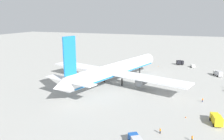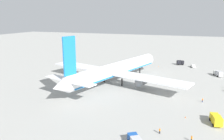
% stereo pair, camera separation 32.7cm
% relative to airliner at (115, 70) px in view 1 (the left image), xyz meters
% --- Properties ---
extents(ground_plane, '(600.00, 600.00, 0.00)m').
position_rel_airliner_xyz_m(ground_plane, '(1.29, -0.43, -6.63)').
color(ground_plane, '#9E9E99').
extents(airliner, '(75.49, 73.97, 24.85)m').
position_rel_airliner_xyz_m(airliner, '(0.00, 0.00, 0.00)').
color(airliner, white).
rests_on(airliner, ground).
extents(service_truck_0, '(3.58, 5.02, 3.05)m').
position_rel_airliner_xyz_m(service_truck_0, '(55.17, -26.84, -4.96)').
color(service_truck_0, black).
rests_on(service_truck_0, ground).
extents(service_truck_3, '(6.42, 3.52, 2.87)m').
position_rel_airliner_xyz_m(service_truck_3, '(-30.06, -43.36, -5.06)').
color(service_truck_3, yellow).
rests_on(service_truck_3, ground).
extents(service_truck_4, '(6.56, 4.68, 3.04)m').
position_rel_airliner_xyz_m(service_truck_4, '(31.79, -48.50, -4.98)').
color(service_truck_4, white).
rests_on(service_truck_4, ground).
extents(service_van, '(4.57, 3.23, 1.97)m').
position_rel_airliner_xyz_m(service_van, '(49.77, -35.14, -5.60)').
color(service_van, white).
rests_on(service_van, ground).
extents(ground_worker_1, '(0.55, 0.55, 1.71)m').
position_rel_airliner_xyz_m(ground_worker_1, '(-42.88, -36.70, -5.76)').
color(ground_worker_1, black).
rests_on(ground_worker_1, ground).
extents(ground_worker_2, '(0.56, 0.56, 1.68)m').
position_rel_airliner_xyz_m(ground_worker_2, '(-41.72, -28.27, -5.78)').
color(ground_worker_2, black).
rests_on(ground_worker_2, ground).
extents(ground_worker_5, '(0.57, 0.57, 1.66)m').
position_rel_airliner_xyz_m(ground_worker_5, '(-12.31, -39.85, -5.79)').
color(ground_worker_5, navy).
rests_on(ground_worker_5, ground).
extents(traffic_cone_0, '(0.36, 0.36, 0.55)m').
position_rel_airliner_xyz_m(traffic_cone_0, '(44.16, -14.11, -6.36)').
color(traffic_cone_0, orange).
rests_on(traffic_cone_0, ground).
extents(traffic_cone_1, '(0.36, 0.36, 0.55)m').
position_rel_airliner_xyz_m(traffic_cone_1, '(-28.79, -34.54, -6.36)').
color(traffic_cone_1, orange).
rests_on(traffic_cone_1, ground).
extents(traffic_cone_2, '(0.36, 0.36, 0.55)m').
position_rel_airliner_xyz_m(traffic_cone_2, '(31.65, 29.42, -6.36)').
color(traffic_cone_2, orange).
rests_on(traffic_cone_2, ground).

